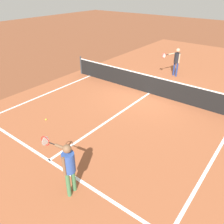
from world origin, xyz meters
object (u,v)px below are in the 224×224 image
at_px(net, 150,84).
at_px(player_far, 176,59).
at_px(tennis_ball_mid_court, 46,119).
at_px(player_near, 68,164).

relative_size(net, player_far, 5.85).
distance_m(net, player_far, 3.18).
relative_size(player_far, tennis_ball_mid_court, 25.12).
relative_size(net, tennis_ball_mid_court, 146.98).
height_order(net, player_far, player_far).
distance_m(player_near, tennis_ball_mid_court, 4.14).
bearing_deg(player_far, net, -89.00).
height_order(player_near, tennis_ball_mid_court, player_near).
bearing_deg(tennis_ball_mid_court, player_near, -28.58).
height_order(player_near, player_far, player_far).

